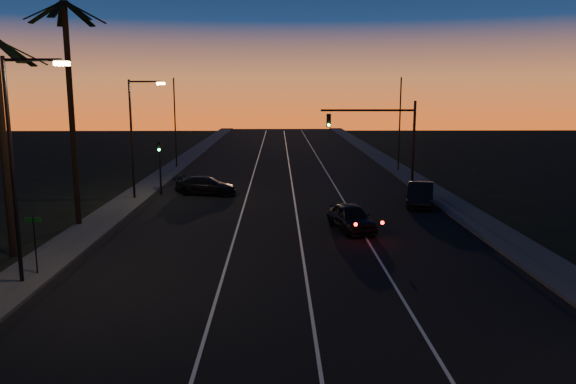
{
  "coord_description": "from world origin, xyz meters",
  "views": [
    {
      "loc": [
        -0.65,
        -1.79,
        7.69
      ],
      "look_at": [
        -0.19,
        24.51,
        2.96
      ],
      "focal_mm": 35.0,
      "sensor_mm": 36.0,
      "label": 1
    }
  ],
  "objects_px": {
    "signal_mast": "(383,131)",
    "lead_car": "(351,217)",
    "cross_car": "(206,186)",
    "right_car": "(420,194)"
  },
  "relations": [
    {
      "from": "signal_mast",
      "to": "lead_car",
      "type": "xyz_separation_m",
      "value": [
        -3.72,
        -11.26,
        -4.03
      ]
    },
    {
      "from": "cross_car",
      "to": "lead_car",
      "type": "bearing_deg",
      "value": -49.61
    },
    {
      "from": "lead_car",
      "to": "cross_car",
      "type": "xyz_separation_m",
      "value": [
        -9.52,
        11.19,
        -0.06
      ]
    },
    {
      "from": "lead_car",
      "to": "right_car",
      "type": "bearing_deg",
      "value": 50.36
    },
    {
      "from": "signal_mast",
      "to": "right_car",
      "type": "distance_m",
      "value": 6.31
    },
    {
      "from": "signal_mast",
      "to": "lead_car",
      "type": "distance_m",
      "value": 12.52
    },
    {
      "from": "signal_mast",
      "to": "lead_car",
      "type": "height_order",
      "value": "signal_mast"
    },
    {
      "from": "signal_mast",
      "to": "right_car",
      "type": "height_order",
      "value": "signal_mast"
    },
    {
      "from": "right_car",
      "to": "cross_car",
      "type": "height_order",
      "value": "right_car"
    },
    {
      "from": "right_car",
      "to": "cross_car",
      "type": "bearing_deg",
      "value": 163.58
    }
  ]
}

